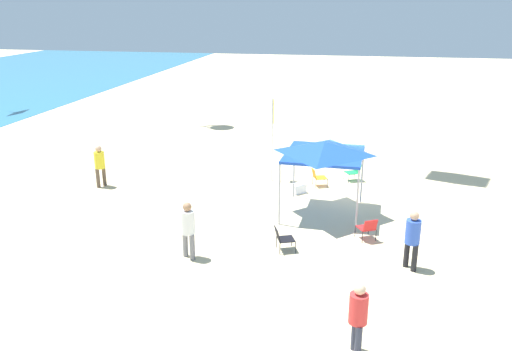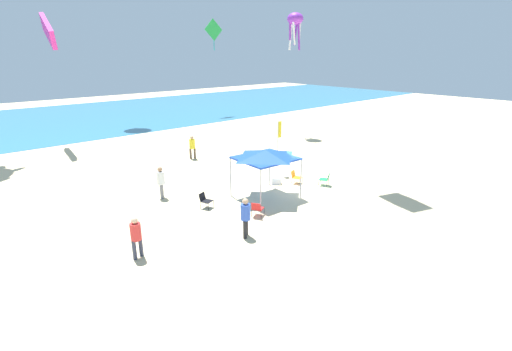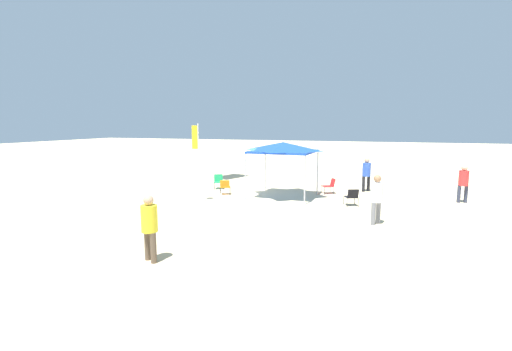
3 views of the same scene
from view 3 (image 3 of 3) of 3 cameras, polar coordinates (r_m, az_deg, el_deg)
ground at (r=20.32m, az=-2.42°, el=-2.66°), size 120.00×120.00×0.10m
canopy_tent at (r=18.54m, az=4.30°, el=4.39°), size 3.20×2.99×2.83m
folding_chair_left_of_tent at (r=19.37m, az=-4.88°, el=-1.64°), size 0.70×0.77×0.82m
folding_chair_near_cooler at (r=20.04m, az=11.48°, el=-1.45°), size 0.80×0.75×0.82m
folding_chair_facing_ocean at (r=17.24m, az=14.81°, el=-3.12°), size 0.71×0.77×0.82m
folding_chair_right_of_tent at (r=21.23m, az=-5.89°, el=-0.79°), size 0.74×0.79×0.82m
cooler_box at (r=18.38m, az=-2.89°, el=-3.02°), size 0.73×0.73×0.40m
banner_flag at (r=17.46m, az=-9.16°, el=3.14°), size 0.36×0.06×3.77m
person_by_tent at (r=10.37m, az=-16.38°, el=-7.14°), size 0.46×0.44×1.86m
person_watching_sky at (r=19.91m, az=29.77°, el=-0.70°), size 0.48×0.43×1.82m
person_kite_handler at (r=21.07m, az=16.94°, el=0.56°), size 0.45×0.45×1.88m
person_near_umbrella at (r=14.31m, az=18.41°, el=-2.99°), size 0.45×0.45×1.88m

